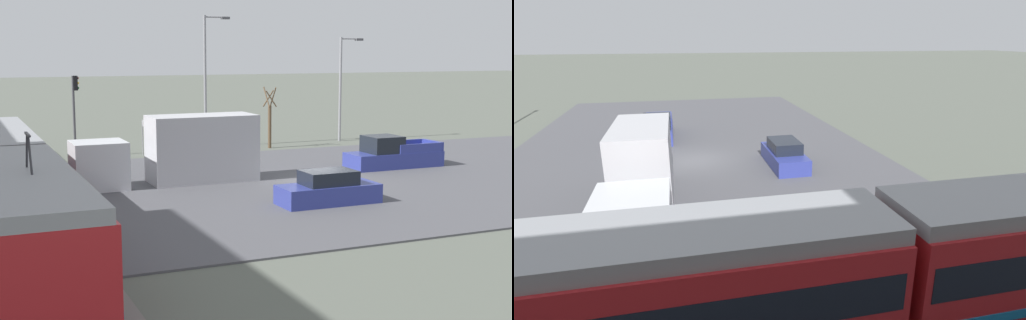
% 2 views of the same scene
% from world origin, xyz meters
% --- Properties ---
extents(ground_plane, '(320.00, 320.00, 0.00)m').
position_xyz_m(ground_plane, '(0.00, 0.00, 0.00)').
color(ground_plane, '#565B51').
extents(road_surface, '(23.37, 49.21, 0.08)m').
position_xyz_m(road_surface, '(0.00, 0.00, 0.04)').
color(road_surface, '#4C4C51').
rests_on(road_surface, ground).
extents(rail_bed, '(53.98, 4.40, 0.22)m').
position_xyz_m(rail_bed, '(0.00, 15.39, 0.05)').
color(rail_bed, slate).
rests_on(rail_bed, ground).
extents(light_rail_tram, '(24.80, 2.83, 4.37)m').
position_xyz_m(light_rail_tram, '(-4.17, 15.39, 1.65)').
color(light_rail_tram, '#B21E23').
rests_on(light_rail_tram, ground).
extents(box_truck, '(2.48, 9.53, 3.48)m').
position_xyz_m(box_truck, '(2.58, 6.73, 1.69)').
color(box_truck, silver).
rests_on(box_truck, ground).
extents(pickup_truck, '(2.07, 5.75, 1.89)m').
position_xyz_m(pickup_truck, '(2.37, -6.30, 0.79)').
color(pickup_truck, navy).
rests_on(pickup_truck, ground).
extents(sedan_car_0, '(1.84, 4.59, 1.50)m').
position_xyz_m(sedan_car_0, '(-5.00, 2.07, 0.70)').
color(sedan_car_0, navy).
rests_on(sedan_car_0, ground).
extents(traffic_light_pole, '(0.28, 0.47, 5.28)m').
position_xyz_m(traffic_light_pole, '(14.33, 10.02, 3.42)').
color(traffic_light_pole, '#47474C').
rests_on(traffic_light_pole, ground).
extents(street_tree, '(1.03, 0.86, 4.34)m').
position_xyz_m(street_tree, '(13.32, -3.36, 1.97)').
color(street_tree, brown).
rests_on(street_tree, ground).
extents(street_lamp_near_crossing, '(0.36, 1.95, 7.89)m').
position_xyz_m(street_lamp_near_crossing, '(14.83, -10.14, 4.56)').
color(street_lamp_near_crossing, gray).
rests_on(street_lamp_near_crossing, ground).
extents(street_lamp_mid_block, '(0.36, 1.95, 9.34)m').
position_xyz_m(street_lamp_mid_block, '(15.46, 0.53, 5.31)').
color(street_lamp_mid_block, gray).
rests_on(street_lamp_mid_block, ground).
extents(no_parking_sign, '(0.32, 0.08, 2.38)m').
position_xyz_m(no_parking_sign, '(13.31, 5.86, 1.45)').
color(no_parking_sign, gray).
rests_on(no_parking_sign, ground).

